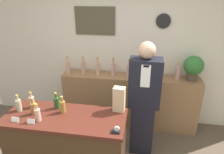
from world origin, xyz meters
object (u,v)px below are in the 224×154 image
tape_dispenser (116,130)px  shopkeeper (144,101)px  paper_bag (119,99)px  potted_plant (193,67)px

tape_dispenser → shopkeeper: bearing=72.7°
paper_bag → tape_dispenser: paper_bag is taller
potted_plant → paper_bag: size_ratio=1.34×
paper_bag → tape_dispenser: bearing=-86.7°
shopkeeper → tape_dispenser: shopkeeper is taller
potted_plant → tape_dispenser: size_ratio=4.61×
shopkeeper → potted_plant: (0.76, 0.63, 0.34)m
shopkeeper → potted_plant: 1.05m
paper_bag → tape_dispenser: 0.44m
potted_plant → tape_dispenser: 1.84m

